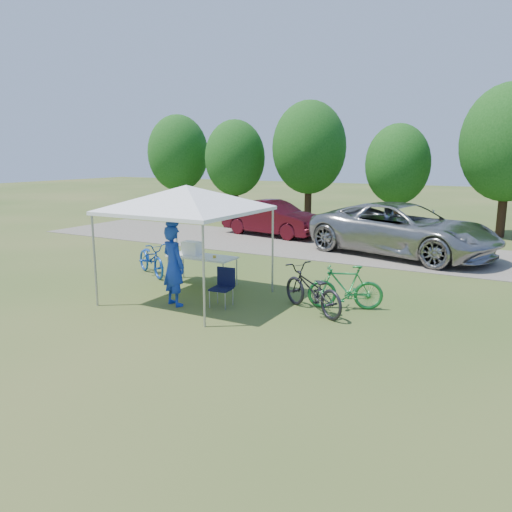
{
  "coord_description": "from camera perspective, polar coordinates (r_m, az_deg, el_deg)",
  "views": [
    {
      "loc": [
        7.05,
        -9.4,
        3.42
      ],
      "look_at": [
        0.75,
        2.0,
        0.77
      ],
      "focal_mm": 35.0,
      "sensor_mm": 36.0,
      "label": 1
    }
  ],
  "objects": [
    {
      "name": "bike_dark",
      "position": [
        11.03,
        6.42,
        -3.83
      ],
      "size": [
        2.04,
        1.57,
        1.03
      ],
      "primitive_type": "imported",
      "rotation": [
        0.0,
        0.0,
        -2.09
      ],
      "color": "black",
      "rests_on": "ground"
    },
    {
      "name": "ice_cream_cup",
      "position": [
        13.09,
        -4.77,
        -0.07
      ],
      "size": [
        0.09,
        0.09,
        0.07
      ],
      "primitive_type": "cylinder",
      "color": "gold",
      "rests_on": "folding_table"
    },
    {
      "name": "canopy",
      "position": [
        11.78,
        -7.99,
        7.66
      ],
      "size": [
        4.53,
        4.53,
        3.0
      ],
      "color": "#A5A5AA",
      "rests_on": "ground"
    },
    {
      "name": "treeline",
      "position": [
        24.57,
        11.78,
        11.54
      ],
      "size": [
        24.89,
        4.28,
        6.3
      ],
      "color": "#382314",
      "rests_on": "ground"
    },
    {
      "name": "cooler",
      "position": [
        13.54,
        -7.37,
        0.9
      ],
      "size": [
        0.5,
        0.34,
        0.36
      ],
      "color": "white",
      "rests_on": "folding_table"
    },
    {
      "name": "bike_blue",
      "position": [
        14.67,
        -11.87,
        -0.26
      ],
      "size": [
        1.94,
        1.48,
        0.98
      ],
      "primitive_type": "imported",
      "rotation": [
        0.0,
        0.0,
        1.05
      ],
      "color": "#1241A6",
      "rests_on": "ground"
    },
    {
      "name": "gravel_strip",
      "position": [
        19.08,
        6.76,
        1.14
      ],
      "size": [
        24.0,
        5.0,
        0.02
      ],
      "primitive_type": "cube",
      "color": "gray",
      "rests_on": "ground"
    },
    {
      "name": "sedan",
      "position": [
        21.37,
        1.9,
        4.36
      ],
      "size": [
        4.71,
        2.31,
        1.49
      ],
      "primitive_type": "imported",
      "rotation": [
        0.0,
        0.0,
        1.4
      ],
      "color": "#420B13",
      "rests_on": "gravel_strip"
    },
    {
      "name": "bike_green",
      "position": [
        11.38,
        10.17,
        -3.52
      ],
      "size": [
        1.74,
        1.05,
        1.01
      ],
      "primitive_type": "imported",
      "rotation": [
        0.0,
        0.0,
        -1.2
      ],
      "color": "#197330",
      "rests_on": "ground"
    },
    {
      "name": "folding_chair",
      "position": [
        11.47,
        -3.73,
        -3.17
      ],
      "size": [
        0.49,
        0.51,
        0.88
      ],
      "rotation": [
        0.0,
        0.0,
        0.11
      ],
      "color": "black",
      "rests_on": "ground"
    },
    {
      "name": "ground",
      "position": [
        12.24,
        -7.65,
        -4.82
      ],
      "size": [
        100.0,
        100.0,
        0.0
      ],
      "primitive_type": "plane",
      "color": "#2D5119",
      "rests_on": "ground"
    },
    {
      "name": "minivan",
      "position": [
        17.81,
        16.44,
        2.95
      ],
      "size": [
        6.99,
        4.62,
        1.78
      ],
      "primitive_type": "imported",
      "rotation": [
        0.0,
        0.0,
        1.29
      ],
      "color": "#9D9D99",
      "rests_on": "gravel_strip"
    },
    {
      "name": "folding_table",
      "position": [
        13.39,
        -6.2,
        -0.17
      ],
      "size": [
        1.87,
        0.78,
        0.77
      ],
      "color": "white",
      "rests_on": "ground"
    },
    {
      "name": "cyclist",
      "position": [
        11.54,
        -9.4,
        -1.1
      ],
      "size": [
        0.79,
        0.64,
        1.86
      ],
      "primitive_type": "imported",
      "rotation": [
        0.0,
        0.0,
        2.82
      ],
      "color": "#1535AC",
      "rests_on": "ground"
    }
  ]
}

